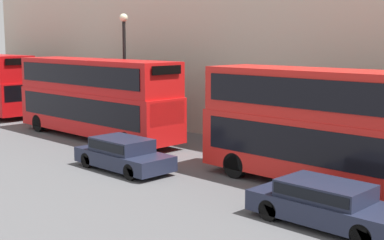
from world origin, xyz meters
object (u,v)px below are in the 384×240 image
bus_second_in_queue (95,95)px  car_hatchback (123,153)px  bus_leading (348,126)px  car_dark_sedan (327,202)px  pedestrian (61,108)px

bus_second_in_queue → car_hatchback: (-3.40, -6.67, -1.66)m
bus_leading → car_hatchback: 9.04m
bus_leading → car_hatchback: size_ratio=2.55×
bus_leading → car_hatchback: (-3.40, 8.21, -1.66)m
bus_second_in_queue → car_hatchback: bus_second_in_queue is taller
bus_leading → car_dark_sedan: size_ratio=2.46×
bus_second_in_queue → bus_leading: bearing=-90.0°
bus_second_in_queue → car_dark_sedan: (-3.40, -16.13, -1.68)m
car_hatchback → pedestrian: (5.90, 14.29, 0.05)m
bus_second_in_queue → car_dark_sedan: 16.57m
bus_second_in_queue → pedestrian: bus_second_in_queue is taller
bus_leading → pedestrian: size_ratio=6.91×
bus_leading → pedestrian: (2.50, 22.50, -1.61)m
bus_leading → bus_second_in_queue: (-0.00, 14.88, -0.01)m
bus_leading → car_hatchback: bus_leading is taller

